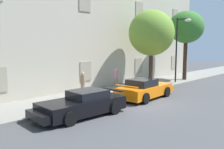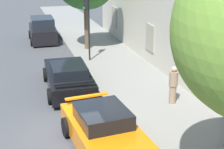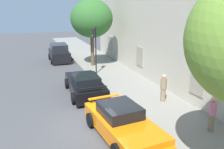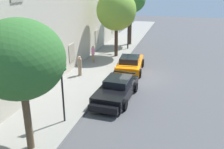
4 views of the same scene
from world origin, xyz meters
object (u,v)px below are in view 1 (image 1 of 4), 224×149
at_px(pedestrian_strolling, 83,83).
at_px(tree_near_kerb, 151,33).
at_px(street_lamp, 181,38).
at_px(sportscar_yellow_flank, 146,89).
at_px(pedestrian_admiring, 116,77).
at_px(sportscar_red_lead, 80,105).
at_px(tree_midblock, 186,28).

bearing_deg(pedestrian_strolling, tree_near_kerb, -12.07).
height_order(street_lamp, pedestrian_strolling, street_lamp).
xyz_separation_m(sportscar_yellow_flank, street_lamp, (7.00, 1.29, 3.62)).
bearing_deg(pedestrian_admiring, sportscar_yellow_flank, -104.70).
xyz_separation_m(sportscar_red_lead, sportscar_yellow_flank, (5.94, 0.23, 0.02)).
bearing_deg(street_lamp, tree_midblock, 16.43).
relative_size(sportscar_yellow_flank, tree_midblock, 0.74).
distance_m(sportscar_yellow_flank, street_lamp, 7.98).
distance_m(sportscar_yellow_flank, tree_near_kerb, 5.89).
bearing_deg(sportscar_red_lead, tree_near_kerb, 14.24).
bearing_deg(tree_near_kerb, tree_midblock, -2.84).
relative_size(tree_midblock, street_lamp, 1.15).
relative_size(tree_near_kerb, tree_midblock, 0.94).
bearing_deg(street_lamp, tree_near_kerb, 164.35).
relative_size(sportscar_red_lead, pedestrian_admiring, 3.15).
distance_m(sportscar_red_lead, tree_midblock, 16.02).
distance_m(sportscar_yellow_flank, tree_midblock, 10.53).
xyz_separation_m(sportscar_yellow_flank, pedestrian_admiring, (0.98, 3.73, 0.36)).
bearing_deg(sportscar_red_lead, pedestrian_strolling, 49.37).
height_order(tree_midblock, pedestrian_admiring, tree_midblock).
bearing_deg(street_lamp, sportscar_yellow_flank, -169.56).
relative_size(tree_midblock, pedestrian_admiring, 4.27).
bearing_deg(pedestrian_strolling, tree_midblock, -7.84).
distance_m(sportscar_red_lead, street_lamp, 13.53).
bearing_deg(sportscar_red_lead, tree_midblock, 8.15).
relative_size(street_lamp, pedestrian_strolling, 3.70).
bearing_deg(sportscar_yellow_flank, pedestrian_admiring, 75.30).
bearing_deg(tree_near_kerb, pedestrian_admiring, 150.78).
height_order(sportscar_yellow_flank, tree_midblock, tree_midblock).
xyz_separation_m(tree_near_kerb, tree_midblock, (5.52, -0.27, 0.70)).
xyz_separation_m(street_lamp, pedestrian_admiring, (-6.02, 2.44, -3.26)).
distance_m(tree_near_kerb, pedestrian_admiring, 4.80).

